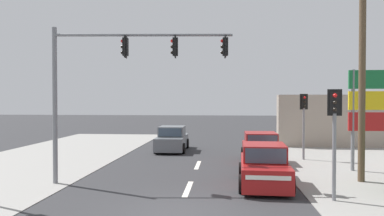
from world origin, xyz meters
name	(u,v)px	position (x,y,z in m)	size (l,w,h in m)	color
ground_plane	(178,214)	(0.00, 0.00, 0.00)	(140.00, 140.00, 0.00)	#303033
lane_dash_mid	(188,189)	(0.00, 3.00, 0.00)	(0.20, 2.40, 0.01)	silver
lane_dash_far	(198,165)	(0.00, 8.00, 0.00)	(0.20, 2.40, 0.01)	silver
utility_pole_midground_right	(362,43)	(6.67, 4.71, 5.45)	(1.80, 0.26, 10.42)	brown
traffic_signal_mast	(117,70)	(-2.79, 3.58, 4.35)	(6.87, 0.82, 6.00)	slate
pedestal_signal_right_kerb	(334,125)	(4.78, 1.72, 2.42)	(0.44, 0.31, 3.56)	slate
pedestal_signal_far_median	(304,115)	(5.56, 10.09, 2.42)	(0.44, 0.31, 3.56)	slate
shopping_plaza_sign	(372,105)	(7.96, 7.04, 2.98)	(2.10, 0.16, 4.60)	slate
shopfront_wall_far	(367,121)	(11.00, 16.00, 1.80)	(12.00, 1.00, 3.60)	#A39384
sedan_oncoming_near	(172,140)	(-2.01, 13.19, 0.70)	(1.92, 4.25, 1.56)	slate
sedan_kerbside_parked	(264,167)	(2.80, 3.80, 0.70)	(2.02, 4.30, 1.56)	maroon
sedan_oncoming_mid	(261,149)	(3.17, 8.92, 0.70)	(1.90, 4.25, 1.56)	maroon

